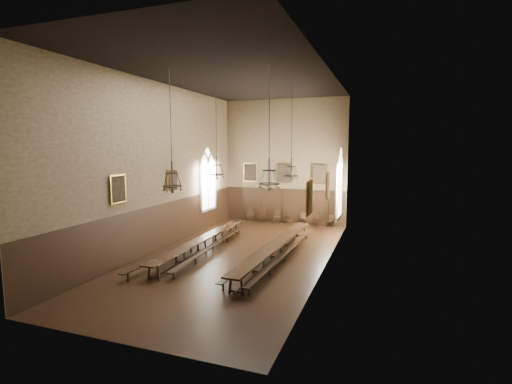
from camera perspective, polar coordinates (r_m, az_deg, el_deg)
The scene contains 33 objects.
floor at distance 19.35m, azimuth -2.86°, elevation -9.87°, with size 9.00×18.00×0.02m, color black.
ceiling at distance 18.83m, azimuth -3.03°, elevation 17.41°, with size 9.00×18.00×0.02m, color black.
wall_back at distance 27.09m, azimuth 4.39°, elevation 4.65°, with size 9.00×0.02×9.00m, color #8A7555.
wall_front at distance 10.82m, azimuth -21.50°, elevation 0.67°, with size 9.00×0.02×9.00m, color #8A7555.
wall_left at distance 20.70m, azimuth -14.58°, elevation 3.72°, with size 0.02×18.00×9.00m, color #8A7555.
wall_right at distance 17.34m, azimuth 10.99°, elevation 3.23°, with size 0.02×18.00×9.00m, color #8A7555.
wainscot_panelling at distance 19.03m, azimuth -2.88°, elevation -6.23°, with size 9.00×18.00×2.50m, color black, non-canonical shape.
table_left at distance 20.14m, azimuth -8.35°, elevation -8.09°, with size 0.84×9.83×0.77m.
table_right at distance 18.73m, azimuth 3.15°, elevation -9.08°, with size 1.13×10.72×0.83m.
bench_left_outer at distance 20.27m, azimuth -9.98°, elevation -8.29°, with size 0.97×10.31×0.46m.
bench_left_inner at distance 20.08m, azimuth -6.66°, elevation -8.46°, with size 0.81×9.28×0.42m.
bench_right_inner at distance 18.71m, azimuth 1.24°, elevation -9.54°, with size 0.76×9.58×0.43m.
bench_right_outer at distance 18.54m, azimuth 4.47°, elevation -9.68°, with size 0.60×10.08×0.45m.
chair_1 at distance 27.89m, azimuth -0.92°, elevation -3.95°, with size 0.52×0.52×1.02m.
chair_2 at distance 27.61m, azimuth 0.83°, elevation -4.13°, with size 0.41×0.41×0.90m.
chair_3 at distance 27.26m, azimuth 3.24°, elevation -4.21°, with size 0.51×0.51×1.02m.
chair_4 at distance 27.09m, azimuth 4.92°, elevation -4.34°, with size 0.48×0.48×0.95m.
chair_5 at distance 26.74m, azimuth 7.36°, elevation -4.53°, with size 0.53×0.53×0.95m.
chair_6 at distance 26.62m, azimuth 9.18°, elevation -4.60°, with size 0.54×0.54×0.97m.
chair_7 at distance 26.48m, azimuth 11.34°, elevation -4.75°, with size 0.50×0.50×0.90m.
chandelier_back_left at distance 21.37m, azimuth -6.05°, elevation 3.58°, with size 0.86×0.86×5.15m.
chandelier_back_right at distance 20.64m, azimuth 5.45°, elevation 3.56°, with size 0.78×0.78×5.14m.
chandelier_front_left at distance 17.21m, azimuth -12.77°, elevation 1.96°, with size 0.91×0.91×5.35m.
chandelier_front_right at distance 15.79m, azimuth 2.02°, elevation 2.43°, with size 0.89×0.89×5.14m.
portrait_back_0 at distance 27.81m, azimuth -0.88°, elevation 3.07°, with size 1.10×0.12×1.40m.
portrait_back_1 at distance 27.01m, azimuth 4.30°, elevation 2.94°, with size 1.10×0.12×1.40m.
portrait_back_2 at distance 26.45m, azimuth 9.75°, elevation 2.77°, with size 1.10×0.12×1.40m.
portrait_left_0 at distance 21.52m, azimuth -12.74°, elevation 1.76°, with size 0.12×1.00×1.30m.
portrait_left_1 at distance 17.90m, azimuth -20.43°, elevation 0.46°, with size 0.12×1.00×1.30m.
portrait_right_0 at distance 18.41m, azimuth 11.00°, elevation 0.94°, with size 0.12×1.00×1.30m.
portrait_right_1 at distance 14.01m, azimuth 8.23°, elevation -0.87°, with size 0.12×1.00×1.30m.
window_right at distance 22.88m, azimuth 12.80°, elevation 1.30°, with size 0.20×2.20×4.60m, color white, non-canonical shape.
window_left at distance 25.47m, azimuth -7.41°, elevation 1.98°, with size 0.20×2.20×4.60m, color white, non-canonical shape.
Camera 1 is at (7.09, -17.11, 5.60)m, focal length 26.00 mm.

